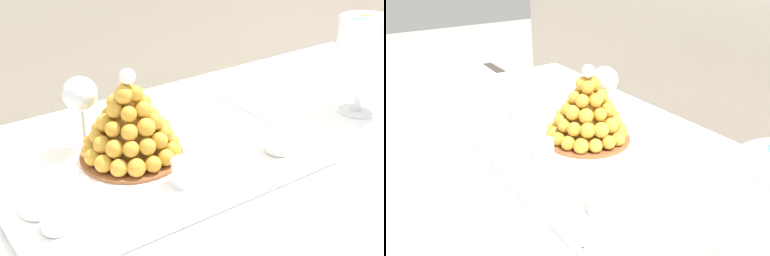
{
  "view_description": "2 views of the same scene",
  "coord_description": "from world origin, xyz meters",
  "views": [
    {
      "loc": [
        -0.59,
        -0.78,
        1.35
      ],
      "look_at": [
        -0.07,
        -0.01,
        0.88
      ],
      "focal_mm": 48.31,
      "sensor_mm": 36.0,
      "label": 1
    },
    {
      "loc": [
        0.66,
        -0.47,
        1.27
      ],
      "look_at": [
        -0.01,
        -0.02,
        0.9
      ],
      "focal_mm": 38.71,
      "sensor_mm": 36.0,
      "label": 2
    }
  ],
  "objects": [
    {
      "name": "buffet_table",
      "position": [
        0.0,
        0.0,
        0.7
      ],
      "size": [
        1.73,
        0.87,
        0.78
      ],
      "color": "brown",
      "rests_on": "ground_plane"
    },
    {
      "name": "dessert_cup_mid_left",
      "position": [
        -0.11,
        -0.05,
        0.81
      ],
      "size": [
        0.05,
        0.05,
        0.05
      ],
      "color": "silver",
      "rests_on": "serving_tray"
    },
    {
      "name": "dessert_cup_left",
      "position": [
        -0.38,
        -0.05,
        0.81
      ],
      "size": [
        0.05,
        0.05,
        0.05
      ],
      "color": "silver",
      "rests_on": "serving_tray"
    },
    {
      "name": "wine_glass",
      "position": [
        -0.21,
        0.2,
        0.91
      ],
      "size": [
        0.08,
        0.08,
        0.18
      ],
      "color": "silver",
      "rests_on": "buffet_table"
    },
    {
      "name": "croquembouche",
      "position": [
        -0.15,
        0.1,
        0.86
      ],
      "size": [
        0.23,
        0.23,
        0.2
      ],
      "color": "brown",
      "rests_on": "serving_tray"
    },
    {
      "name": "serving_tray",
      "position": [
        -0.12,
        0.05,
        0.78
      ],
      "size": [
        0.67,
        0.44,
        0.02
      ],
      "color": "white",
      "rests_on": "buffet_table"
    },
    {
      "name": "macaron_goblet",
      "position": [
        0.45,
        -0.01,
        0.94
      ],
      "size": [
        0.14,
        0.14,
        0.26
      ],
      "color": "white",
      "rests_on": "buffet_table"
    },
    {
      "name": "dessert_cup_centre",
      "position": [
        0.14,
        -0.06,
        0.81
      ],
      "size": [
        0.06,
        0.06,
        0.05
      ],
      "color": "silver",
      "rests_on": "serving_tray"
    },
    {
      "name": "creme_brulee_ramekin",
      "position": [
        -0.38,
        0.03,
        0.8
      ],
      "size": [
        0.08,
        0.08,
        0.03
      ],
      "color": "white",
      "rests_on": "serving_tray"
    }
  ]
}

